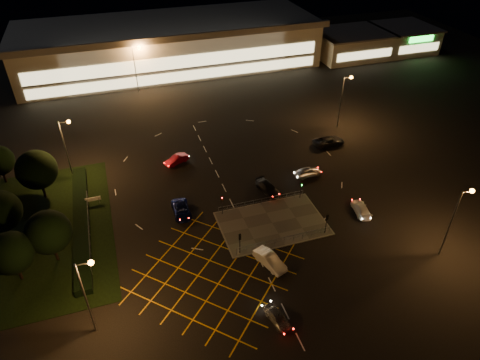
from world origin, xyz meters
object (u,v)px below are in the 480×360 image
object	(u,v)px
signal_ne	(301,185)
car_queue_white	(270,260)
signal_sw	(240,240)
car_far_dkgrey	(268,188)
car_near_silver	(277,317)
car_right_silver	(308,172)
car_approach_white	(361,209)
signal_nw	(222,201)
car_circ_red	(177,160)
car_left_blue	(181,210)
signal_se	(327,220)
car_east_grey	(329,141)

from	to	relation	value
signal_ne	car_queue_white	world-z (taller)	signal_ne
signal_sw	car_far_dkgrey	world-z (taller)	signal_sw
car_near_silver	car_right_silver	size ratio (longest dim) A/B	0.85
car_far_dkgrey	car_queue_white	bearing A→B (deg)	-123.25
car_far_dkgrey	car_approach_white	world-z (taller)	car_far_dkgrey
signal_nw	signal_ne	distance (m)	12.00
car_circ_red	signal_ne	bearing A→B (deg)	20.54
signal_ne	car_left_blue	distance (m)	17.64
car_left_blue	car_queue_white	bearing A→B (deg)	-56.71
car_near_silver	signal_se	bearing A→B (deg)	31.21
car_right_silver	car_approach_white	xyz separation A→B (m)	(3.23, -10.67, -0.09)
signal_sw	signal_nw	size ratio (longest dim) A/B	1.00
car_far_dkgrey	car_right_silver	world-z (taller)	car_right_silver
car_near_silver	car_far_dkgrey	bearing A→B (deg)	58.73
signal_sw	signal_se	distance (m)	12.00
car_approach_white	signal_se	bearing A→B (deg)	29.92
signal_sw	signal_nw	distance (m)	7.99
car_right_silver	car_approach_white	world-z (taller)	car_right_silver
car_left_blue	car_approach_white	size ratio (longest dim) A/B	1.10
car_far_dkgrey	car_approach_white	distance (m)	13.85
car_east_grey	car_approach_white	distance (m)	18.70
signal_nw	car_approach_white	world-z (taller)	signal_nw
signal_ne	car_approach_white	world-z (taller)	signal_ne
signal_se	car_far_dkgrey	bearing A→B (deg)	-70.22
signal_sw	signal_se	bearing A→B (deg)	-180.00
signal_nw	car_near_silver	xyz separation A→B (m)	(0.67, -18.87, -1.73)
signal_ne	car_near_silver	distance (m)	22.07
car_queue_white	car_east_grey	size ratio (longest dim) A/B	0.84
signal_ne	car_queue_white	size ratio (longest dim) A/B	0.66
signal_se	car_queue_white	world-z (taller)	signal_se
signal_se	car_right_silver	world-z (taller)	signal_se
signal_se	signal_nw	distance (m)	14.41
car_far_dkgrey	car_right_silver	xyz separation A→B (m)	(7.57, 2.00, 0.04)
signal_sw	car_far_dkgrey	bearing A→B (deg)	-126.20
car_left_blue	car_east_grey	size ratio (longest dim) A/B	0.88
car_near_silver	car_circ_red	size ratio (longest dim) A/B	0.89
car_circ_red	car_queue_white	bearing A→B (deg)	-11.46
signal_sw	car_left_blue	size ratio (longest dim) A/B	0.64
car_circ_red	car_east_grey	bearing A→B (deg)	59.24
car_near_silver	car_circ_red	world-z (taller)	car_circ_red
car_left_blue	signal_nw	bearing A→B (deg)	-19.56
signal_se	car_right_silver	size ratio (longest dim) A/B	0.72
car_queue_white	car_east_grey	distance (m)	31.10
signal_ne	car_queue_white	xyz separation A→B (m)	(-9.11, -10.99, -1.58)
car_queue_white	signal_nw	bearing A→B (deg)	84.01
signal_nw	car_far_dkgrey	world-z (taller)	signal_nw
car_queue_white	car_approach_white	xyz separation A→B (m)	(15.96, 5.33, -0.13)
signal_sw	car_circ_red	size ratio (longest dim) A/B	0.76
car_near_silver	car_queue_white	xyz separation A→B (m)	(2.22, 7.87, 0.15)
car_east_grey	signal_se	bearing A→B (deg)	149.30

